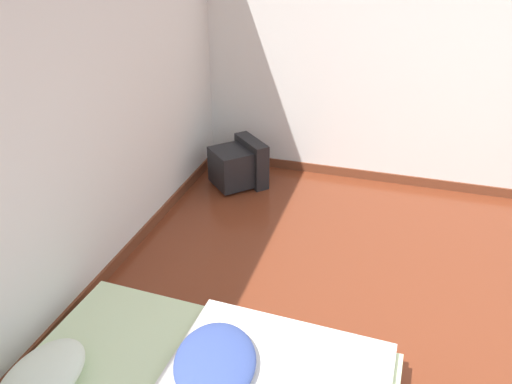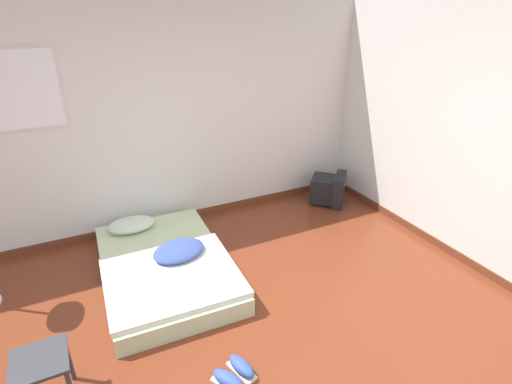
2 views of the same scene
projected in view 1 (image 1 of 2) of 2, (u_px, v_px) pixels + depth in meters
The scene contains 3 objects.
wall_back at pixel (10, 130), 2.48m from camera, with size 7.53×0.08×2.60m.
wall_right at pixel (505, 51), 4.01m from camera, with size 0.08×7.51×2.60m.
crt_tv at pixel (239, 165), 4.65m from camera, with size 0.60×0.60×0.43m.
Camera 1 is at (-1.88, 0.73, 2.21)m, focal length 35.00 mm.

